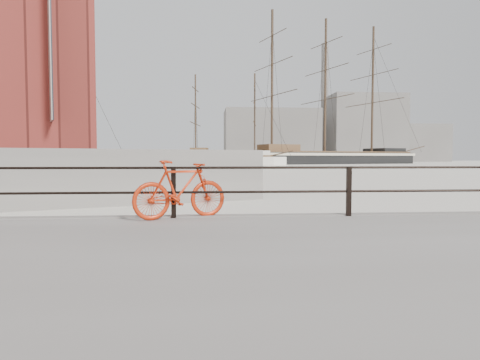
# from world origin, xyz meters

# --- Properties ---
(ground) EXTENTS (400.00, 400.00, 0.00)m
(ground) POSITION_xyz_m (0.00, 0.00, 0.00)
(ground) COLOR white
(ground) RESTS_ON ground
(promenade) EXTENTS (36.00, 8.00, 0.35)m
(promenade) POSITION_xyz_m (0.00, -4.00, 0.17)
(promenade) COLOR gray
(promenade) RESTS_ON ground
(guardrail) EXTENTS (28.00, 0.10, 1.00)m
(guardrail) POSITION_xyz_m (0.00, -0.15, 0.85)
(guardrail) COLOR black
(guardrail) RESTS_ON promenade
(bicycle) EXTENTS (1.83, 0.99, 1.13)m
(bicycle) POSITION_xyz_m (-3.36, -0.25, 0.91)
(bicycle) COLOR red
(bicycle) RESTS_ON promenade
(snow_mounds) EXTENTS (19.66, 4.12, 0.33)m
(snow_mounds) POSITION_xyz_m (1.64, -1.67, 0.50)
(snow_mounds) COLOR white
(snow_mounds) RESTS_ON promenade
(barque_black) EXTENTS (67.80, 42.10, 36.17)m
(barque_black) POSITION_xyz_m (26.05, 93.18, 0.00)
(barque_black) COLOR black
(barque_black) RESTS_ON ground
(schooner_mid) EXTENTS (27.32, 14.95, 18.91)m
(schooner_mid) POSITION_xyz_m (1.09, 76.41, 0.00)
(schooner_mid) COLOR white
(schooner_mid) RESTS_ON ground
(schooner_left) EXTENTS (28.50, 20.37, 19.59)m
(schooner_left) POSITION_xyz_m (-31.09, 74.03, 0.00)
(schooner_left) COLOR beige
(schooner_left) RESTS_ON ground
(industrial_west) EXTENTS (32.00, 18.00, 18.00)m
(industrial_west) POSITION_xyz_m (20.00, 140.00, 9.00)
(industrial_west) COLOR gray
(industrial_west) RESTS_ON ground
(industrial_mid) EXTENTS (26.00, 20.00, 24.00)m
(industrial_mid) POSITION_xyz_m (55.00, 145.00, 12.00)
(industrial_mid) COLOR gray
(industrial_mid) RESTS_ON ground
(industrial_east) EXTENTS (20.00, 16.00, 14.00)m
(industrial_east) POSITION_xyz_m (78.00, 150.00, 7.00)
(industrial_east) COLOR gray
(industrial_east) RESTS_ON ground
(smokestack) EXTENTS (2.80, 2.80, 44.00)m
(smokestack) POSITION_xyz_m (42.00, 150.00, 22.00)
(smokestack) COLOR gray
(smokestack) RESTS_ON ground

